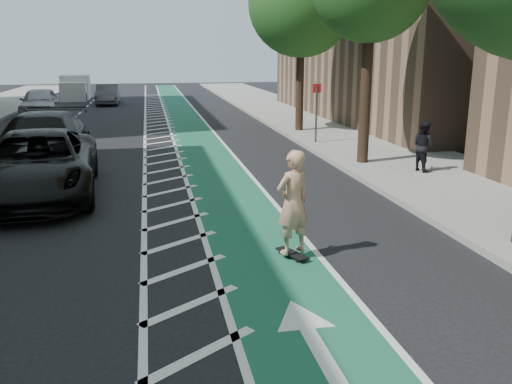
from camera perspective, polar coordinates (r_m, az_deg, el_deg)
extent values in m
plane|color=black|center=(9.66, -16.53, -8.53)|extent=(120.00, 120.00, 0.00)
cube|color=#19593D|center=(19.33, -5.09, 3.49)|extent=(2.00, 90.00, 0.01)
cube|color=silver|center=(19.23, -9.54, 3.29)|extent=(1.40, 90.00, 0.01)
cube|color=gray|center=(21.00, 12.88, 4.26)|extent=(5.00, 90.00, 0.15)
cube|color=gray|center=(20.13, 6.47, 4.11)|extent=(0.12, 90.00, 0.16)
cylinder|color=#382619|center=(18.28, 11.15, 9.59)|extent=(0.36, 0.36, 4.40)
cylinder|color=#382619|center=(25.85, 4.38, 11.18)|extent=(0.36, 0.36, 4.40)
sphere|color=#2A541C|center=(25.89, 4.54, 19.16)|extent=(4.20, 4.20, 4.20)
cylinder|color=#4C4C4C|center=(22.02, 6.36, 7.95)|extent=(0.08, 0.08, 2.40)
cube|color=red|center=(21.93, 6.44, 10.81)|extent=(0.35, 0.02, 0.35)
cube|color=black|center=(10.05, 3.83, -6.46)|extent=(0.49, 0.78, 0.03)
cylinder|color=black|center=(10.22, 2.60, -6.44)|extent=(0.05, 0.07, 0.06)
cylinder|color=black|center=(10.31, 3.29, -6.26)|extent=(0.05, 0.07, 0.06)
cylinder|color=black|center=(9.84, 4.37, -7.30)|extent=(0.05, 0.07, 0.06)
cylinder|color=black|center=(9.94, 5.08, -7.10)|extent=(0.05, 0.07, 0.06)
imported|color=tan|center=(9.75, 3.92, -1.10)|extent=(0.82, 0.70, 1.92)
imported|color=black|center=(15.08, -22.03, 2.66)|extent=(3.24, 6.35, 1.72)
imported|color=black|center=(18.70, -21.65, 4.91)|extent=(2.69, 6.23, 1.79)
imported|color=#A5A4AA|center=(34.44, -21.79, 8.76)|extent=(2.30, 5.07, 1.69)
imported|color=#515055|center=(41.27, -15.33, 9.89)|extent=(1.55, 4.41, 1.45)
imported|color=black|center=(17.26, 17.23, 4.64)|extent=(0.74, 0.86, 1.53)
cube|color=silver|center=(46.93, -18.43, 10.45)|extent=(2.20, 3.12, 1.91)
cube|color=silver|center=(44.67, -18.66, 9.95)|extent=(1.96, 1.59, 1.43)
cylinder|color=black|center=(44.41, -19.78, 9.34)|extent=(0.26, 0.68, 0.67)
cylinder|color=black|center=(44.24, -17.54, 9.51)|extent=(0.26, 0.68, 0.67)
cylinder|color=black|center=(47.81, -19.33, 9.69)|extent=(0.26, 0.68, 0.67)
cylinder|color=black|center=(47.66, -17.25, 9.84)|extent=(0.26, 0.68, 0.67)
cylinder|color=#D6530B|center=(23.56, -22.46, 5.45)|extent=(0.48, 0.48, 0.84)
cylinder|color=silver|center=(23.58, -22.43, 5.12)|extent=(0.49, 0.49, 0.11)
cylinder|color=silver|center=(23.54, -22.49, 5.74)|extent=(0.49, 0.49, 0.11)
cylinder|color=black|center=(23.62, -22.37, 4.49)|extent=(0.61, 0.61, 0.04)
cylinder|color=#F55A0C|center=(28.51, -21.39, 6.94)|extent=(0.48, 0.48, 0.83)
cylinder|color=silver|center=(28.52, -21.37, 6.66)|extent=(0.49, 0.49, 0.11)
cylinder|color=silver|center=(28.49, -21.41, 7.17)|extent=(0.49, 0.49, 0.11)
cylinder|color=black|center=(28.55, -21.32, 6.15)|extent=(0.61, 0.61, 0.04)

